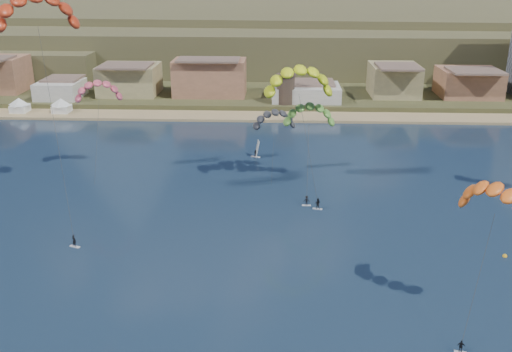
{
  "coord_description": "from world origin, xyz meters",
  "views": [
    {
      "loc": [
        3.47,
        -48.74,
        40.14
      ],
      "look_at": [
        0.0,
        32.0,
        10.0
      ],
      "focal_mm": 40.08,
      "sensor_mm": 36.0,
      "label": 1
    }
  ],
  "objects_px": {
    "kitesurfer_yellow": "(299,76)",
    "buoy": "(505,256)",
    "kitesurfer_green": "(309,111)",
    "watchtower": "(286,89)",
    "kitesurfer_red": "(35,5)",
    "kitesurfer_orange": "(498,194)",
    "windsurfer": "(256,152)"
  },
  "relations": [
    {
      "from": "kitesurfer_orange",
      "to": "kitesurfer_green",
      "type": "bearing_deg",
      "value": 114.47
    },
    {
      "from": "kitesurfer_red",
      "to": "windsurfer",
      "type": "distance_m",
      "value": 55.03
    },
    {
      "from": "kitesurfer_yellow",
      "to": "buoy",
      "type": "xyz_separation_m",
      "value": [
        29.75,
        -26.59,
        -21.11
      ]
    },
    {
      "from": "kitesurfer_red",
      "to": "buoy",
      "type": "xyz_separation_m",
      "value": [
        71.18,
        -14.94,
        -34.04
      ]
    },
    {
      "from": "kitesurfer_orange",
      "to": "buoy",
      "type": "xyz_separation_m",
      "value": [
        8.01,
        13.77,
        -15.27
      ]
    },
    {
      "from": "windsurfer",
      "to": "kitesurfer_red",
      "type": "bearing_deg",
      "value": -138.43
    },
    {
      "from": "kitesurfer_yellow",
      "to": "windsurfer",
      "type": "bearing_deg",
      "value": 115.71
    },
    {
      "from": "kitesurfer_yellow",
      "to": "kitesurfer_green",
      "type": "height_order",
      "value": "kitesurfer_yellow"
    },
    {
      "from": "watchtower",
      "to": "kitesurfer_red",
      "type": "distance_m",
      "value": 87.11
    },
    {
      "from": "buoy",
      "to": "kitesurfer_yellow",
      "type": "bearing_deg",
      "value": 138.21
    },
    {
      "from": "kitesurfer_green",
      "to": "buoy",
      "type": "height_order",
      "value": "kitesurfer_green"
    },
    {
      "from": "buoy",
      "to": "kitesurfer_green",
      "type": "bearing_deg",
      "value": 133.33
    },
    {
      "from": "kitesurfer_orange",
      "to": "buoy",
      "type": "bearing_deg",
      "value": 59.8
    },
    {
      "from": "watchtower",
      "to": "windsurfer",
      "type": "relative_size",
      "value": 2.29
    },
    {
      "from": "kitesurfer_red",
      "to": "kitesurfer_orange",
      "type": "height_order",
      "value": "kitesurfer_red"
    },
    {
      "from": "kitesurfer_orange",
      "to": "buoy",
      "type": "relative_size",
      "value": 27.82
    },
    {
      "from": "watchtower",
      "to": "kitesurfer_orange",
      "type": "relative_size",
      "value": 0.46
    },
    {
      "from": "watchtower",
      "to": "kitesurfer_orange",
      "type": "distance_m",
      "value": 104.25
    },
    {
      "from": "kitesurfer_red",
      "to": "kitesurfer_green",
      "type": "xyz_separation_m",
      "value": [
        43.59,
        14.31,
        -19.98
      ]
    },
    {
      "from": "kitesurfer_orange",
      "to": "kitesurfer_green",
      "type": "distance_m",
      "value": 47.28
    },
    {
      "from": "kitesurfer_orange",
      "to": "kitesurfer_yellow",
      "type": "bearing_deg",
      "value": 118.3
    },
    {
      "from": "kitesurfer_yellow",
      "to": "kitesurfer_orange",
      "type": "height_order",
      "value": "kitesurfer_yellow"
    },
    {
      "from": "windsurfer",
      "to": "kitesurfer_green",
      "type": "bearing_deg",
      "value": -54.56
    },
    {
      "from": "watchtower",
      "to": "kitesurfer_yellow",
      "type": "bearing_deg",
      "value": -88.27
    },
    {
      "from": "watchtower",
      "to": "kitesurfer_green",
      "type": "bearing_deg",
      "value": -86.07
    },
    {
      "from": "kitesurfer_yellow",
      "to": "buoy",
      "type": "height_order",
      "value": "kitesurfer_yellow"
    },
    {
      "from": "watchtower",
      "to": "windsurfer",
      "type": "distance_m",
      "value": 44.02
    },
    {
      "from": "kitesurfer_red",
      "to": "kitesurfer_yellow",
      "type": "relative_size",
      "value": 1.55
    },
    {
      "from": "kitesurfer_orange",
      "to": "windsurfer",
      "type": "xyz_separation_m",
      "value": [
        -30.2,
        57.94,
        -14.19
      ]
    },
    {
      "from": "kitesurfer_green",
      "to": "windsurfer",
      "type": "height_order",
      "value": "kitesurfer_green"
    },
    {
      "from": "kitesurfer_green",
      "to": "buoy",
      "type": "bearing_deg",
      "value": -46.67
    },
    {
      "from": "windsurfer",
      "to": "buoy",
      "type": "xyz_separation_m",
      "value": [
        38.22,
        -44.18,
        -1.08
      ]
    }
  ]
}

